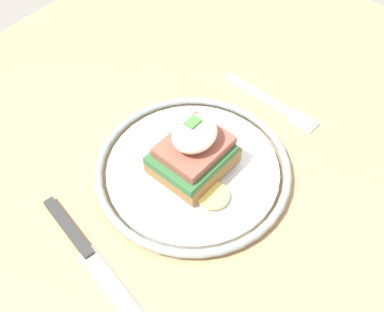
{
  "coord_description": "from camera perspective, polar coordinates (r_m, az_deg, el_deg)",
  "views": [
    {
      "loc": [
        0.26,
        0.25,
        1.21
      ],
      "look_at": [
        0.0,
        0.03,
        0.78
      ],
      "focal_mm": 45.0,
      "sensor_mm": 36.0,
      "label": 1
    }
  ],
  "objects": [
    {
      "name": "sandwich",
      "position": [
        0.54,
        0.1,
        0.48
      ],
      "size": [
        0.09,
        0.1,
        0.08
      ],
      "color": "olive",
      "rests_on": "plate"
    },
    {
      "name": "plate",
      "position": [
        0.57,
        -0.0,
        -1.68
      ],
      "size": [
        0.23,
        0.23,
        0.02
      ],
      "color": "silver",
      "rests_on": "dining_table"
    },
    {
      "name": "fork",
      "position": [
        0.66,
        9.78,
        6.1
      ],
      "size": [
        0.02,
        0.15,
        0.0
      ],
      "color": "silver",
      "rests_on": "dining_table"
    },
    {
      "name": "knife",
      "position": [
        0.53,
        -12.34,
        -11.1
      ],
      "size": [
        0.05,
        0.2,
        0.01
      ],
      "color": "#2D2D2D",
      "rests_on": "dining_table"
    },
    {
      "name": "dining_table",
      "position": [
        0.7,
        -1.9,
        -6.88
      ],
      "size": [
        0.92,
        0.74,
        0.75
      ],
      "color": "tan",
      "rests_on": "ground_plane"
    }
  ]
}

